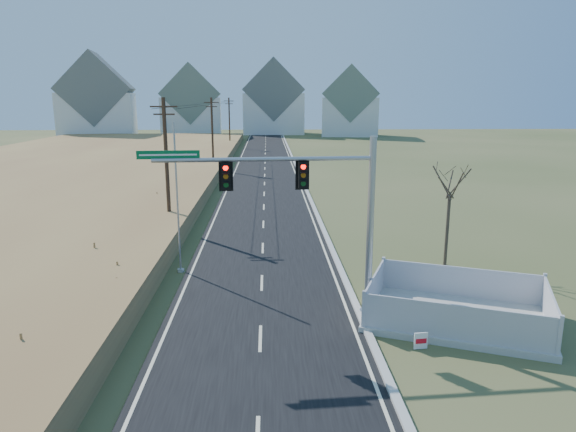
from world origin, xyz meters
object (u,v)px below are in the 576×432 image
(traffic_signal_mast, at_px, (325,210))
(open_sign, at_px, (421,341))
(bare_tree, at_px, (451,180))
(fence_enclosure, at_px, (457,315))
(flagpole, at_px, (178,214))

(traffic_signal_mast, distance_m, open_sign, 6.14)
(open_sign, bearing_deg, bare_tree, 59.64)
(fence_enclosure, bearing_deg, flagpole, 173.28)
(fence_enclosure, distance_m, flagpole, 14.31)
(flagpole, relative_size, bare_tree, 1.33)
(flagpole, bearing_deg, open_sign, -41.54)
(fence_enclosure, height_order, open_sign, fence_enclosure)
(open_sign, distance_m, flagpole, 13.85)
(flagpole, bearing_deg, bare_tree, 2.32)
(fence_enclosure, height_order, flagpole, flagpole)
(traffic_signal_mast, distance_m, bare_tree, 9.91)
(traffic_signal_mast, xyz_separation_m, flagpole, (-6.92, 5.97, -1.47))
(open_sign, distance_m, bare_tree, 11.34)
(traffic_signal_mast, relative_size, fence_enclosure, 1.12)
(fence_enclosure, relative_size, open_sign, 13.20)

